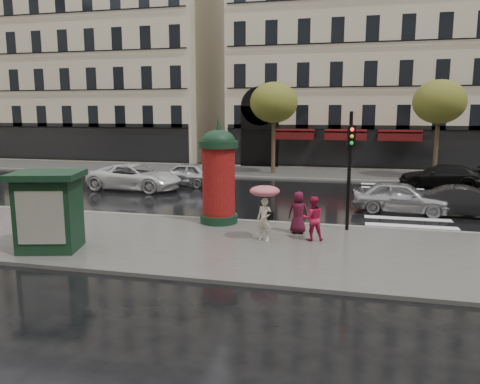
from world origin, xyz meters
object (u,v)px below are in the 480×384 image
(woman_red, at_px, (313,218))
(traffic_light, at_px, (350,159))
(woman_umbrella, at_px, (265,203))
(newsstand, at_px, (49,210))
(car_darkgrey, at_px, (468,202))
(car_far_silver, at_px, (185,174))
(car_black, at_px, (441,176))
(man_burgundy, at_px, (298,212))
(morris_column, at_px, (219,173))
(car_silver, at_px, (401,197))
(car_white, at_px, (135,177))

(woman_red, xyz_separation_m, traffic_light, (1.17, 1.71, 1.92))
(woman_umbrella, bearing_deg, newsstand, -157.72)
(woman_red, distance_m, car_darkgrey, 8.66)
(woman_umbrella, distance_m, newsstand, 7.11)
(car_far_silver, bearing_deg, car_black, 106.87)
(man_burgundy, bearing_deg, woman_umbrella, 53.61)
(morris_column, bearing_deg, car_far_silver, 117.62)
(man_burgundy, xyz_separation_m, car_silver, (4.08, 5.19, -0.18))
(car_white, bearing_deg, morris_column, -130.77)
(man_burgundy, height_order, car_far_silver, man_burgundy)
(car_white, bearing_deg, woman_red, -124.83)
(car_far_silver, bearing_deg, woman_red, 44.06)
(newsstand, xyz_separation_m, car_black, (14.76, 17.27, -0.73))
(man_burgundy, distance_m, car_black, 15.10)
(morris_column, relative_size, car_darkgrey, 1.06)
(woman_umbrella, bearing_deg, woman_red, 14.64)
(man_burgundy, relative_size, car_darkgrey, 0.39)
(woman_red, bearing_deg, car_black, -129.89)
(morris_column, distance_m, traffic_light, 5.15)
(car_white, xyz_separation_m, car_black, (17.69, 5.14, -0.06))
(woman_umbrella, height_order, traffic_light, traffic_light)
(traffic_light, xyz_separation_m, car_darkgrey, (5.12, 4.24, -2.16))
(morris_column, bearing_deg, car_white, 135.10)
(woman_umbrella, relative_size, car_far_silver, 0.46)
(car_white, height_order, car_black, car_white)
(woman_red, xyz_separation_m, car_far_silver, (-8.80, 11.12, -0.16))
(morris_column, height_order, car_silver, morris_column)
(car_silver, bearing_deg, morris_column, 126.45)
(man_burgundy, height_order, car_silver, man_burgundy)
(man_burgundy, relative_size, newsstand, 0.61)
(woman_red, xyz_separation_m, car_silver, (3.48, 6.05, -0.17))
(car_far_silver, bearing_deg, morris_column, 33.35)
(man_burgundy, bearing_deg, woman_red, 127.66)
(car_silver, bearing_deg, car_far_silver, 74.29)
(woman_umbrella, height_order, car_darkgrey, woman_umbrella)
(car_silver, bearing_deg, man_burgundy, 148.62)
(car_darkgrey, distance_m, car_black, 8.21)
(man_burgundy, relative_size, car_black, 0.32)
(man_burgundy, relative_size, car_white, 0.28)
(woman_umbrella, xyz_separation_m, car_black, (8.18, 14.57, -0.74))
(woman_red, distance_m, car_white, 14.32)
(morris_column, distance_m, car_silver, 8.64)
(woman_red, height_order, newsstand, newsstand)
(woman_red, xyz_separation_m, car_white, (-11.14, 9.01, -0.13))
(woman_red, height_order, traffic_light, traffic_light)
(morris_column, relative_size, car_white, 0.77)
(newsstand, bearing_deg, car_silver, 38.12)
(morris_column, xyz_separation_m, traffic_light, (5.10, -0.12, 0.67))
(car_black, bearing_deg, traffic_light, -19.16)
(man_burgundy, height_order, morris_column, morris_column)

